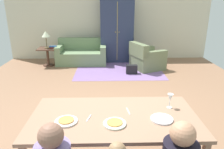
# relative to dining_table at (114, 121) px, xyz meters

# --- Properties ---
(ground_plane) EXTENTS (7.08, 6.75, 0.02)m
(ground_plane) POSITION_rel_dining_table_xyz_m (0.01, 2.13, -0.70)
(ground_plane) COLOR #90674C
(back_wall) EXTENTS (7.08, 0.10, 2.70)m
(back_wall) POSITION_rel_dining_table_xyz_m (0.01, 5.55, 0.66)
(back_wall) COLOR beige
(back_wall) RESTS_ON ground_plane
(dining_table) EXTENTS (1.93, 1.00, 0.76)m
(dining_table) POSITION_rel_dining_table_xyz_m (0.00, 0.00, 0.00)
(dining_table) COLOR #A4795E
(dining_table) RESTS_ON ground_plane
(plate_near_man) EXTENTS (0.25, 0.25, 0.02)m
(plate_near_man) POSITION_rel_dining_table_xyz_m (-0.53, -0.12, 0.07)
(plate_near_man) COLOR white
(plate_near_man) RESTS_ON dining_table
(pizza_near_man) EXTENTS (0.17, 0.17, 0.01)m
(pizza_near_man) POSITION_rel_dining_table_xyz_m (-0.53, -0.12, 0.09)
(pizza_near_man) COLOR #E09447
(pizza_near_man) RESTS_ON plate_near_man
(plate_near_child) EXTENTS (0.25, 0.25, 0.02)m
(plate_near_child) POSITION_rel_dining_table_xyz_m (0.00, -0.18, 0.07)
(plate_near_child) COLOR silver
(plate_near_child) RESTS_ON dining_table
(pizza_near_child) EXTENTS (0.17, 0.17, 0.01)m
(pizza_near_child) POSITION_rel_dining_table_xyz_m (0.00, -0.18, 0.09)
(pizza_near_child) COLOR #E69F48
(pizza_near_child) RESTS_ON plate_near_child
(plate_near_woman) EXTENTS (0.25, 0.25, 0.02)m
(plate_near_woman) POSITION_rel_dining_table_xyz_m (0.53, -0.10, 0.07)
(plate_near_woman) COLOR silver
(plate_near_woman) RESTS_ON dining_table
(wine_glass) EXTENTS (0.07, 0.07, 0.19)m
(wine_glass) POSITION_rel_dining_table_xyz_m (0.69, 0.18, 0.20)
(wine_glass) COLOR silver
(wine_glass) RESTS_ON dining_table
(fork) EXTENTS (0.05, 0.15, 0.01)m
(fork) POSITION_rel_dining_table_xyz_m (-0.29, -0.05, 0.07)
(fork) COLOR silver
(fork) RESTS_ON dining_table
(knife) EXTENTS (0.04, 0.17, 0.01)m
(knife) POSITION_rel_dining_table_xyz_m (0.17, 0.10, 0.07)
(knife) COLOR silver
(knife) RESTS_ON dining_table
(area_rug) EXTENTS (2.60, 1.80, 0.01)m
(area_rug) POSITION_rel_dining_table_xyz_m (0.29, 4.02, -0.69)
(area_rug) COLOR #85639F
(area_rug) RESTS_ON ground_plane
(couch) EXTENTS (1.63, 0.86, 0.82)m
(couch) POSITION_rel_dining_table_xyz_m (-0.92, 4.87, -0.39)
(couch) COLOR gray
(couch) RESTS_ON ground_plane
(armchair) EXTENTS (1.12, 1.12, 0.82)m
(armchair) POSITION_rel_dining_table_xyz_m (1.14, 4.20, -0.38)
(armchair) COLOR #6C7955
(armchair) RESTS_ON ground_plane
(armoire) EXTENTS (1.10, 0.59, 2.10)m
(armoire) POSITION_rel_dining_table_xyz_m (0.27, 5.16, 0.36)
(armoire) COLOR navy
(armoire) RESTS_ON ground_plane
(side_table) EXTENTS (0.56, 0.56, 0.58)m
(side_table) POSITION_rel_dining_table_xyz_m (-2.00, 4.62, -0.32)
(side_table) COLOR #4E3225
(side_table) RESTS_ON ground_plane
(table_lamp) EXTENTS (0.26, 0.26, 0.54)m
(table_lamp) POSITION_rel_dining_table_xyz_m (-2.00, 4.62, 0.31)
(table_lamp) COLOR brown
(table_lamp) RESTS_ON side_table
(book_lower) EXTENTS (0.22, 0.16, 0.03)m
(book_lower) POSITION_rel_dining_table_xyz_m (-1.79, 4.62, -0.10)
(book_lower) COLOR maroon
(book_lower) RESTS_ON side_table
(book_upper) EXTENTS (0.22, 0.16, 0.03)m
(book_upper) POSITION_rel_dining_table_xyz_m (-1.82, 4.66, -0.07)
(book_upper) COLOR #265085
(book_upper) RESTS_ON book_lower
(handbag) EXTENTS (0.32, 0.16, 0.26)m
(handbag) POSITION_rel_dining_table_xyz_m (0.64, 3.72, -0.56)
(handbag) COLOR black
(handbag) RESTS_ON ground_plane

